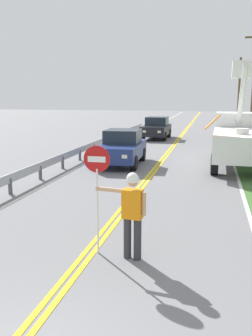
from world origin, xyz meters
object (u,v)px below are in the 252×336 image
(stop_sign_paddle, at_px, (97,175))
(oncoming_sedan_second, at_px, (157,128))
(oncoming_sedan_nearest, at_px, (122,148))
(flagger_worker, at_px, (132,210))
(utility_pole_far, at_px, (239,89))
(utility_bucket_truck, at_px, (239,137))

(stop_sign_paddle, distance_m, oncoming_sedan_second, 21.54)
(stop_sign_paddle, xyz_separation_m, oncoming_sedan_second, (-1.95, 21.44, -0.88))
(stop_sign_paddle, height_order, oncoming_sedan_nearest, stop_sign_paddle)
(flagger_worker, xyz_separation_m, oncoming_sedan_second, (-2.71, 21.54, -0.21))
(oncoming_sedan_nearest, relative_size, utility_pole_far, 0.52)
(oncoming_sedan_nearest, bearing_deg, stop_sign_paddle, -79.03)
(oncoming_sedan_nearest, bearing_deg, utility_pole_far, 76.73)
(stop_sign_paddle, relative_size, utility_bucket_truck, 0.34)
(utility_bucket_truck, bearing_deg, oncoming_sedan_nearest, -168.51)
(flagger_worker, distance_m, oncoming_sedan_second, 21.71)
(flagger_worker, relative_size, utility_pole_far, 0.23)
(flagger_worker, distance_m, oncoming_sedan_nearest, 10.58)
(stop_sign_paddle, xyz_separation_m, utility_pole_far, (5.40, 41.37, 2.46))
(flagger_worker, relative_size, stop_sign_paddle, 0.78)
(oncoming_sedan_nearest, bearing_deg, oncoming_sedan_second, 89.93)
(oncoming_sedan_second, height_order, utility_pole_far, utility_pole_far)
(utility_bucket_truck, xyz_separation_m, utility_pole_far, (1.86, 30.12, 2.77))
(flagger_worker, height_order, oncoming_sedan_nearest, flagger_worker)
(stop_sign_paddle, xyz_separation_m, oncoming_sedan_nearest, (-1.96, 10.12, -0.88))
(oncoming_sedan_nearest, relative_size, oncoming_sedan_second, 1.01)
(utility_bucket_truck, height_order, oncoming_sedan_nearest, utility_bucket_truck)
(oncoming_sedan_nearest, bearing_deg, utility_bucket_truck, 11.49)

